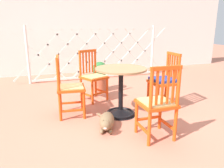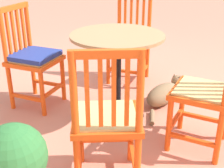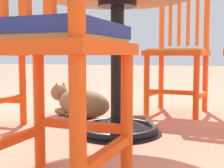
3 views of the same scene
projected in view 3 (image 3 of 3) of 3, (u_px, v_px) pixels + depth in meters
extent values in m
plane|color=#C6755B|center=(85.00, 126.00, 1.86)|extent=(24.00, 24.00, 0.00)
cone|color=black|center=(117.00, 124.00, 1.68)|extent=(0.48, 0.48, 0.10)
torus|color=black|center=(117.00, 128.00, 1.68)|extent=(0.44, 0.44, 0.04)
cylinder|color=black|center=(117.00, 63.00, 1.65)|extent=(0.07, 0.07, 0.66)
cylinder|color=black|center=(117.00, 3.00, 1.62)|extent=(0.20, 0.20, 0.04)
cylinder|color=#E04C14|center=(23.00, 87.00, 1.89)|extent=(0.04, 0.04, 0.45)
cube|color=#E04C14|center=(0.00, 100.00, 1.95)|extent=(0.03, 0.34, 0.03)
cube|color=#E04C14|center=(4.00, 100.00, 1.73)|extent=(0.34, 0.03, 0.03)
cylinder|color=#E04C14|center=(39.00, 107.00, 1.15)|extent=(0.04, 0.04, 0.45)
cylinder|color=#E04C14|center=(127.00, 113.00, 1.03)|extent=(0.04, 0.04, 0.45)
cylinder|color=#E04C14|center=(77.00, 36.00, 0.69)|extent=(0.04, 0.04, 0.91)
cube|color=#E04C14|center=(9.00, 141.00, 1.00)|extent=(0.34, 0.04, 0.03)
cube|color=#E04C14|center=(107.00, 153.00, 0.88)|extent=(0.34, 0.04, 0.03)
cube|color=#E04C14|center=(81.00, 125.00, 1.10)|extent=(0.04, 0.34, 0.03)
cube|color=#E04C14|center=(53.00, 49.00, 0.91)|extent=(0.41, 0.41, 0.04)
cube|color=tan|center=(53.00, 41.00, 0.91)|extent=(0.36, 0.36, 0.02)
cube|color=navy|center=(53.00, 31.00, 0.91)|extent=(0.37, 0.37, 0.04)
cylinder|color=#E04C14|center=(196.00, 85.00, 2.03)|extent=(0.04, 0.04, 0.45)
cylinder|color=#E04C14|center=(147.00, 83.00, 2.18)|extent=(0.04, 0.04, 0.45)
cylinder|color=#E04C14|center=(206.00, 50.00, 2.32)|extent=(0.04, 0.04, 0.91)
cylinder|color=#E04C14|center=(161.00, 50.00, 2.47)|extent=(0.04, 0.04, 0.91)
cube|color=#E04C14|center=(201.00, 95.00, 2.19)|extent=(0.34, 0.06, 0.03)
cube|color=#E04C14|center=(154.00, 93.00, 2.34)|extent=(0.34, 0.06, 0.03)
cube|color=#E04C14|center=(170.00, 92.00, 2.11)|extent=(0.06, 0.34, 0.03)
cube|color=#E04C14|center=(177.00, 53.00, 2.24)|extent=(0.44, 0.44, 0.04)
cube|color=tan|center=(177.00, 50.00, 2.24)|extent=(0.39, 0.39, 0.02)
cube|color=#E04C14|center=(197.00, 20.00, 2.33)|extent=(0.02, 0.03, 0.39)
cube|color=#E04C14|center=(188.00, 20.00, 2.36)|extent=(0.02, 0.03, 0.39)
cube|color=#E04C14|center=(179.00, 21.00, 2.39)|extent=(0.02, 0.03, 0.39)
cube|color=#E04C14|center=(170.00, 21.00, 2.42)|extent=(0.02, 0.03, 0.39)
ellipsoid|color=brown|center=(83.00, 103.00, 2.11)|extent=(0.35, 0.48, 0.19)
ellipsoid|color=silver|center=(73.00, 103.00, 2.17)|extent=(0.21, 0.22, 0.14)
sphere|color=brown|center=(59.00, 92.00, 2.27)|extent=(0.12, 0.12, 0.12)
ellipsoid|color=silver|center=(55.00, 94.00, 2.29)|extent=(0.06, 0.06, 0.04)
cone|color=brown|center=(57.00, 85.00, 2.23)|extent=(0.04, 0.04, 0.04)
cone|color=brown|center=(63.00, 85.00, 2.28)|extent=(0.04, 0.04, 0.04)
ellipsoid|color=brown|center=(61.00, 111.00, 2.18)|extent=(0.10, 0.13, 0.05)
ellipsoid|color=brown|center=(73.00, 109.00, 2.26)|extent=(0.10, 0.13, 0.05)
cylinder|color=brown|center=(129.00, 118.00, 1.99)|extent=(0.09, 0.22, 0.04)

